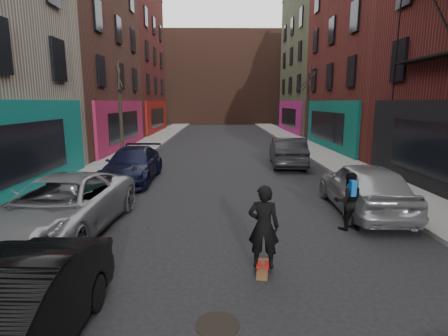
{
  "coord_description": "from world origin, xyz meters",
  "views": [
    {
      "loc": [
        -0.48,
        -2.61,
        3.43
      ],
      "look_at": [
        -0.34,
        7.01,
        1.6
      ],
      "focal_mm": 28.0,
      "sensor_mm": 36.0,
      "label": 1
    }
  ],
  "objects_px": {
    "tree_left_far": "(120,103)",
    "skateboard": "(263,269)",
    "parked_left_far": "(62,206)",
    "manhole": "(217,325)",
    "parked_left_mid": "(7,320)",
    "parked_right_end": "(287,152)",
    "tree_right_far": "(308,100)",
    "parked_left_end": "(133,165)",
    "pedestrian": "(348,201)",
    "parked_right_far": "(364,187)",
    "skateboarder": "(264,227)"
  },
  "relations": [
    {
      "from": "tree_left_far",
      "to": "parked_left_mid",
      "type": "xyz_separation_m",
      "value": [
        3.0,
        -16.55,
        -2.69
      ]
    },
    {
      "from": "skateboarder",
      "to": "parked_right_end",
      "type": "bearing_deg",
      "value": -93.4
    },
    {
      "from": "parked_right_far",
      "to": "parked_right_end",
      "type": "relative_size",
      "value": 1.01
    },
    {
      "from": "parked_left_far",
      "to": "parked_right_far",
      "type": "height_order",
      "value": "parked_right_far"
    },
    {
      "from": "tree_left_far",
      "to": "tree_right_far",
      "type": "xyz_separation_m",
      "value": [
        12.4,
        6.0,
        0.15
      ]
    },
    {
      "from": "parked_left_mid",
      "to": "skateboard",
      "type": "xyz_separation_m",
      "value": [
        3.61,
        2.59,
        -0.64
      ]
    },
    {
      "from": "parked_right_far",
      "to": "pedestrian",
      "type": "xyz_separation_m",
      "value": [
        -1.07,
        -1.55,
        -0.0
      ]
    },
    {
      "from": "parked_left_mid",
      "to": "skateboarder",
      "type": "distance_m",
      "value": 4.45
    },
    {
      "from": "parked_left_end",
      "to": "skateboard",
      "type": "relative_size",
      "value": 6.23
    },
    {
      "from": "parked_left_mid",
      "to": "manhole",
      "type": "height_order",
      "value": "parked_left_mid"
    },
    {
      "from": "parked_right_end",
      "to": "manhole",
      "type": "bearing_deg",
      "value": 79.4
    },
    {
      "from": "parked_left_mid",
      "to": "parked_right_end",
      "type": "height_order",
      "value": "parked_right_end"
    },
    {
      "from": "tree_left_far",
      "to": "pedestrian",
      "type": "relative_size",
      "value": 4.1
    },
    {
      "from": "tree_left_far",
      "to": "skateboard",
      "type": "bearing_deg",
      "value": -64.64
    },
    {
      "from": "tree_left_far",
      "to": "pedestrian",
      "type": "xyz_separation_m",
      "value": [
        9.2,
        -11.58,
        -2.58
      ]
    },
    {
      "from": "tree_left_far",
      "to": "parked_left_far",
      "type": "xyz_separation_m",
      "value": [
        1.6,
        -11.77,
        -2.63
      ]
    },
    {
      "from": "tree_left_far",
      "to": "skateboard",
      "type": "height_order",
      "value": "tree_left_far"
    },
    {
      "from": "tree_left_far",
      "to": "parked_left_end",
      "type": "height_order",
      "value": "tree_left_far"
    },
    {
      "from": "parked_left_end",
      "to": "skateboard",
      "type": "height_order",
      "value": "parked_left_end"
    },
    {
      "from": "parked_left_far",
      "to": "parked_right_end",
      "type": "bearing_deg",
      "value": 54.95
    },
    {
      "from": "pedestrian",
      "to": "parked_left_far",
      "type": "bearing_deg",
      "value": -1.13
    },
    {
      "from": "pedestrian",
      "to": "manhole",
      "type": "relative_size",
      "value": 2.26
    },
    {
      "from": "parked_left_end",
      "to": "skateboarder",
      "type": "height_order",
      "value": "skateboarder"
    },
    {
      "from": "parked_left_end",
      "to": "parked_right_far",
      "type": "relative_size",
      "value": 1.05
    },
    {
      "from": "pedestrian",
      "to": "tree_left_far",
      "type": "bearing_deg",
      "value": -54.09
    },
    {
      "from": "tree_right_far",
      "to": "pedestrian",
      "type": "xyz_separation_m",
      "value": [
        -3.2,
        -17.58,
        -2.73
      ]
    },
    {
      "from": "parked_right_end",
      "to": "skateboarder",
      "type": "distance_m",
      "value": 12.25
    },
    {
      "from": "parked_left_far",
      "to": "skateboard",
      "type": "relative_size",
      "value": 6.78
    },
    {
      "from": "parked_left_mid",
      "to": "parked_left_far",
      "type": "relative_size",
      "value": 0.77
    },
    {
      "from": "skateboard",
      "to": "pedestrian",
      "type": "distance_m",
      "value": 3.59
    },
    {
      "from": "parked_left_far",
      "to": "manhole",
      "type": "relative_size",
      "value": 7.74
    },
    {
      "from": "tree_left_far",
      "to": "parked_right_end",
      "type": "xyz_separation_m",
      "value": [
        9.4,
        -2.03,
        -2.6
      ]
    },
    {
      "from": "pedestrian",
      "to": "manhole",
      "type": "distance_m",
      "value": 5.48
    },
    {
      "from": "parked_left_mid",
      "to": "pedestrian",
      "type": "relative_size",
      "value": 2.64
    },
    {
      "from": "parked_right_end",
      "to": "skateboard",
      "type": "height_order",
      "value": "parked_right_end"
    },
    {
      "from": "tree_right_far",
      "to": "parked_left_end",
      "type": "relative_size",
      "value": 1.36
    },
    {
      "from": "parked_right_far",
      "to": "pedestrian",
      "type": "relative_size",
      "value": 2.99
    },
    {
      "from": "parked_right_end",
      "to": "manhole",
      "type": "xyz_separation_m",
      "value": [
        -3.71,
        -13.69,
        -0.77
      ]
    },
    {
      "from": "tree_right_far",
      "to": "skateboard",
      "type": "bearing_deg",
      "value": -106.17
    },
    {
      "from": "tree_left_far",
      "to": "manhole",
      "type": "xyz_separation_m",
      "value": [
        5.69,
        -15.71,
        -3.37
      ]
    },
    {
      "from": "parked_right_far",
      "to": "skateboarder",
      "type": "bearing_deg",
      "value": 49.71
    },
    {
      "from": "tree_right_far",
      "to": "parked_right_end",
      "type": "xyz_separation_m",
      "value": [
        -3.0,
        -8.03,
        -2.75
      ]
    },
    {
      "from": "pedestrian",
      "to": "parked_left_mid",
      "type": "bearing_deg",
      "value": 36.12
    },
    {
      "from": "parked_left_mid",
      "to": "skateboard",
      "type": "bearing_deg",
      "value": 36.26
    },
    {
      "from": "parked_right_far",
      "to": "manhole",
      "type": "distance_m",
      "value": 7.34
    },
    {
      "from": "manhole",
      "to": "skateboarder",
      "type": "bearing_deg",
      "value": 62.25
    },
    {
      "from": "tree_right_far",
      "to": "parked_right_far",
      "type": "distance_m",
      "value": 16.4
    },
    {
      "from": "skateboard",
      "to": "parked_left_mid",
      "type": "bearing_deg",
      "value": -134.64
    },
    {
      "from": "tree_left_far",
      "to": "skateboarder",
      "type": "distance_m",
      "value": 15.63
    },
    {
      "from": "parked_left_far",
      "to": "manhole",
      "type": "height_order",
      "value": "parked_left_far"
    }
  ]
}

